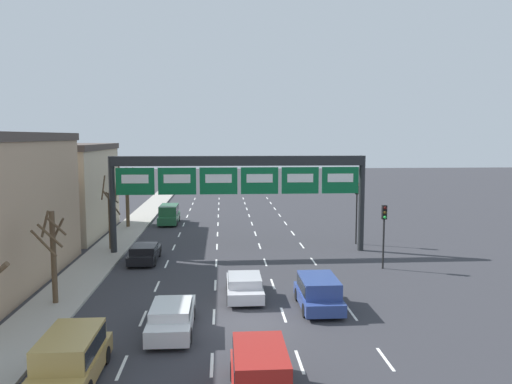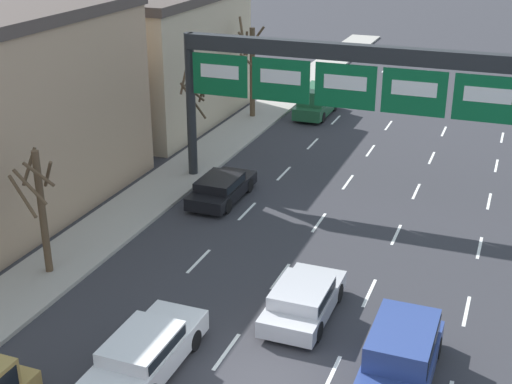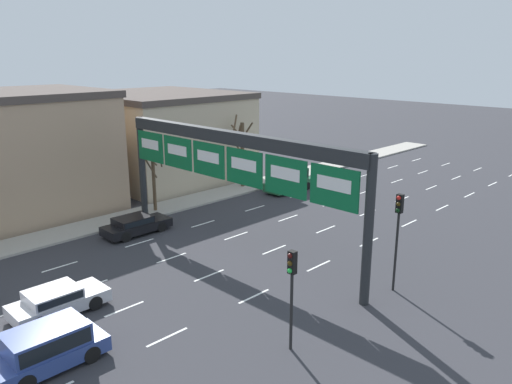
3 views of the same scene
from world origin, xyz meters
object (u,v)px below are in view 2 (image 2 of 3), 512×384
object	(u,v)px
car_black	(221,187)
suv_green	(317,100)
sign_gantry	(381,78)
tree_bare_closest	(40,205)
tree_bare_second	(251,66)
car_white	(146,351)
tree_bare_third	(194,114)
suv_blue	(402,348)
car_silver	(303,299)

from	to	relation	value
car_black	suv_green	distance (m)	14.79
sign_gantry	tree_bare_closest	size ratio (longest dim) A/B	4.00
tree_bare_second	tree_bare_closest	bearing A→B (deg)	-88.97
car_white	tree_bare_third	world-z (taller)	tree_bare_third
suv_blue	suv_green	bearing A→B (deg)	111.78
suv_green	tree_bare_second	world-z (taller)	tree_bare_second
tree_bare_second	car_white	bearing A→B (deg)	-75.39
car_white	tree_bare_third	distance (m)	17.19
sign_gantry	tree_bare_second	distance (m)	14.68
suv_green	tree_bare_third	xyz separation A→B (m)	(-3.06, -11.27, 1.81)
suv_blue	tree_bare_third	size ratio (longest dim) A/B	0.73
car_black	tree_bare_third	distance (m)	5.09
suv_green	car_white	distance (m)	27.39
suv_green	tree_bare_second	bearing A→B (deg)	-150.70
tree_bare_closest	tree_bare_second	size ratio (longest dim) A/B	0.77
tree_bare_second	tree_bare_third	distance (m)	9.26
tree_bare_third	car_black	bearing A→B (deg)	-50.00
car_silver	tree_bare_closest	size ratio (longest dim) A/B	0.89
car_silver	tree_bare_second	bearing A→B (deg)	115.56
car_silver	suv_green	distance (m)	23.65
tree_bare_closest	tree_bare_second	distance (m)	21.43
suv_blue	sign_gantry	bearing A→B (deg)	105.93
car_white	suv_blue	bearing A→B (deg)	19.95
car_black	car_silver	distance (m)	10.26
tree_bare_second	suv_green	bearing A→B (deg)	29.30
suv_green	tree_bare_closest	distance (m)	23.74
car_white	suv_blue	size ratio (longest dim) A/B	1.16
car_silver	tree_bare_third	xyz separation A→B (m)	(-9.37, 11.53, 2.17)
sign_gantry	suv_blue	distance (m)	13.61
car_silver	car_white	world-z (taller)	car_white
sign_gantry	car_black	distance (m)	8.57
suv_green	car_silver	bearing A→B (deg)	-74.53
suv_blue	tree_bare_closest	size ratio (longest dim) A/B	0.86
suv_blue	tree_bare_third	distance (m)	18.77
tree_bare_third	suv_green	bearing A→B (deg)	74.80
car_white	tree_bare_third	bearing A→B (deg)	110.63
car_silver	suv_green	bearing A→B (deg)	105.47
car_black	tree_bare_closest	size ratio (longest dim) A/B	0.94
sign_gantry	tree_bare_third	world-z (taller)	sign_gantry
sign_gantry	car_white	size ratio (longest dim) A/B	4.01
car_silver	tree_bare_closest	xyz separation A→B (m)	(-9.54, -0.66, 2.13)
tree_bare_closest	suv_blue	bearing A→B (deg)	-5.51
suv_green	car_white	xyz separation A→B (m)	(2.95, -27.23, -0.32)
suv_green	tree_bare_closest	size ratio (longest dim) A/B	0.99
car_silver	suv_blue	xyz separation A→B (m)	(3.57, -1.92, 0.22)
car_black	tree_bare_third	bearing A→B (deg)	130.00
car_black	tree_bare_closest	world-z (taller)	tree_bare_closest
car_black	car_silver	size ratio (longest dim) A/B	1.05
car_black	suv_blue	bearing A→B (deg)	-44.85
tree_bare_closest	tree_bare_third	world-z (taller)	tree_bare_third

